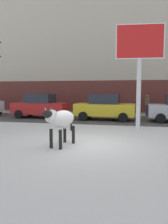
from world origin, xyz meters
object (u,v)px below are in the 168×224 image
object	(u,v)px
car_red_sedan	(40,106)
cow_holstein	(61,120)
car_yellow_sedan	(105,107)
billboard	(140,48)
pedestrian_by_cars	(147,105)
pedestrian_near_billboard	(43,104)

from	to	relation	value
car_red_sedan	cow_holstein	bearing A→B (deg)	-62.00
car_yellow_sedan	billboard	bearing A→B (deg)	-56.66
car_red_sedan	pedestrian_by_cars	bearing A→B (deg)	20.86
billboard	car_yellow_sedan	world-z (taller)	billboard
car_red_sedan	car_yellow_sedan	world-z (taller)	same
pedestrian_near_billboard	cow_holstein	bearing A→B (deg)	-64.46
car_red_sedan	pedestrian_near_billboard	xyz separation A→B (m)	(-1.06, 3.12, -0.03)
billboard	car_yellow_sedan	distance (m)	5.25
car_yellow_sedan	pedestrian_by_cars	world-z (taller)	car_yellow_sedan
pedestrian_near_billboard	pedestrian_by_cars	bearing A→B (deg)	0.00
pedestrian_by_cars	billboard	bearing A→B (deg)	-98.19
car_red_sedan	pedestrian_near_billboard	size ratio (longest dim) A/B	2.48
billboard	pedestrian_near_billboard	world-z (taller)	billboard
cow_holstein	pedestrian_near_billboard	size ratio (longest dim) A/B	1.12
billboard	pedestrian_near_billboard	size ratio (longest dim) A/B	3.21
cow_holstein	pedestrian_by_cars	bearing A→B (deg)	70.73
cow_holstein	billboard	xyz separation A→B (m)	(2.93, 4.42, 3.31)
billboard	pedestrian_by_cars	world-z (taller)	billboard
car_yellow_sedan	car_red_sedan	bearing A→B (deg)	176.66
pedestrian_near_billboard	pedestrian_by_cars	xyz separation A→B (m)	(9.24, 0.00, 0.00)
cow_holstein	car_red_sedan	world-z (taller)	car_red_sedan
car_red_sedan	billboard	bearing A→B (deg)	-26.69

